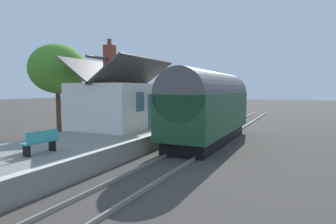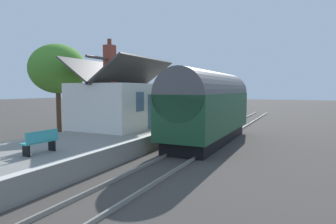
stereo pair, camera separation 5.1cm
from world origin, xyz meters
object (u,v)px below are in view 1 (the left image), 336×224
Objects in this scene: tree_mid_background at (116,75)px; station_building at (121,103)px; tree_distant at (57,69)px; train at (209,106)px; bench_mid_platform at (183,113)px; bench_platform_end at (41,141)px; planter_bench_left at (182,119)px; planter_corner_building at (162,113)px.

station_building is at bearing -143.05° from tree_mid_background.
tree_distant is 8.45m from tree_mid_background.
bench_mid_platform is at bearing 37.80° from train.
bench_platform_end is (-14.09, -0.07, 0.00)m from bench_mid_platform.
train is 5.59m from station_building.
bench_platform_end is 1.83× the size of planter_bench_left.
train reaches higher than bench_platform_end.
station_building is at bearing 106.44° from train.
train is 10.03m from bench_platform_end.
train is 6.82m from planter_corner_building.
train is 1.64× the size of tree_mid_background.
bench_mid_platform is 1.83× the size of planter_bench_left.
train is at bearing -21.37° from bench_platform_end.
train is at bearing -128.19° from planter_corner_building.
bench_mid_platform is 8.00m from tree_mid_background.
train is 3.71m from planter_bench_left.
tree_mid_background is (15.14, 7.30, 3.27)m from bench_platform_end.
planter_corner_building is at bearing 111.27° from bench_mid_platform.
planter_corner_building is (13.48, 1.66, -0.05)m from bench_platform_end.
tree_mid_background is (1.67, 5.64, 3.32)m from planter_corner_building.
planter_corner_building is at bearing 7.04° from bench_platform_end.
tree_mid_background is (3.55, 8.24, 3.45)m from planter_bench_left.
tree_mid_background is at bearing 8.39° from tree_distant.
train is at bearing -73.56° from station_building.
bench_mid_platform is 0.23× the size of tree_mid_background.
tree_mid_background is at bearing 66.71° from planter_bench_left.
station_building is at bearing 145.55° from planter_bench_left.
bench_mid_platform is (4.79, 3.72, -0.91)m from train.
train reaches higher than planter_corner_building.
planter_bench_left is at bearing 49.64° from train.
station_building reaches higher than bench_platform_end.
planter_corner_building is 0.14× the size of tree_mid_background.
station_building reaches higher than tree_mid_background.
tree_mid_background is (8.36, 1.23, 0.01)m from tree_distant.
tree_mid_background is at bearing 73.51° from planter_corner_building.
planter_corner_building is at bearing -0.52° from station_building.
bench_platform_end is 1.65× the size of planter_corner_building.
tree_mid_background is (7.42, 5.58, 2.24)m from station_building.
tree_mid_background reaches higher than bench_mid_platform.
tree_distant is at bearing 124.47° from planter_bench_left.
bench_platform_end is (-9.30, 3.64, -0.91)m from train.
train is 11.58× the size of planter_corner_building.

